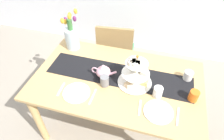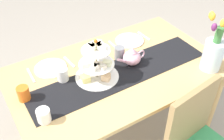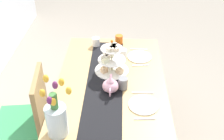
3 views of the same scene
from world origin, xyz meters
The scene contains 16 objects.
dining_table centered at (0.00, 0.00, 0.63)m, with size 1.51×0.91×0.74m.
chair_left centered at (-0.20, 0.68, 0.50)m, with size 0.47×0.47×0.91m.
table_runner centered at (0.00, 0.05, 0.74)m, with size 1.33×0.30×0.00m, color black.
tiered_cake_stand centered at (0.16, 0.00, 0.86)m, with size 0.30×0.30×0.30m.
teapot centered at (-0.13, 0.00, 0.80)m, with size 0.24×0.13×0.14m.
tulip_vase centered at (-0.58, 0.33, 0.88)m, with size 0.15×0.20×0.43m.
cream_jug centered at (0.61, 0.18, 0.78)m, with size 0.08×0.08×0.09m, color white.
dinner_plate_left centered at (-0.29, -0.26, 0.75)m, with size 0.23×0.23×0.01m, color white.
fork_left centered at (-0.43, -0.26, 0.74)m, with size 0.02×0.15×0.01m, color silver.
knife_left centered at (-0.14, -0.26, 0.74)m, with size 0.01×0.17×0.01m, color silver.
dinner_plate_right centered at (0.40, -0.26, 0.75)m, with size 0.23×0.23×0.01m, color white.
fork_right centered at (0.25, -0.26, 0.74)m, with size 0.02×0.15×0.01m, color silver.
knife_right centered at (0.54, -0.26, 0.74)m, with size 0.01×0.17×0.01m, color silver.
mug_grey centered at (-0.09, -0.10, 0.79)m, with size 0.08×0.08×0.10m, color slate.
mug_white_text centered at (0.37, -0.10, 0.79)m, with size 0.08×0.08×0.10m, color white.
mug_orange centered at (0.65, -0.06, 0.79)m, with size 0.08×0.08×0.10m, color orange.
Camera 3 is at (-1.89, -0.08, 2.16)m, focal length 45.23 mm.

